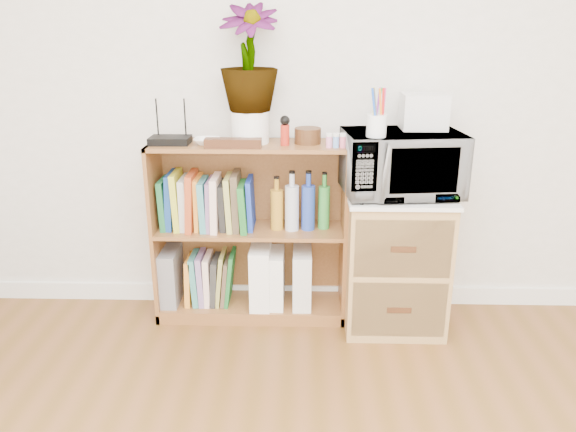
{
  "coord_description": "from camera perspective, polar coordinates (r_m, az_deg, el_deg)",
  "views": [
    {
      "loc": [
        -0.08,
        -0.66,
        1.52
      ],
      "look_at": [
        -0.15,
        1.95,
        0.62
      ],
      "focal_mm": 35.0,
      "sensor_mm": 36.0,
      "label": 1
    }
  ],
  "objects": [
    {
      "name": "white_bowl",
      "position": [
        2.82,
        -8.23,
        7.53
      ],
      "size": [
        0.13,
        0.13,
        0.03
      ],
      "primitive_type": "imported",
      "color": "white",
      "rests_on": "bookshelf"
    },
    {
      "name": "magazine_holder_mid",
      "position": [
        3.04,
        -1.32,
        -6.27
      ],
      "size": [
        0.09,
        0.24,
        0.3
      ],
      "primitive_type": "cube",
      "color": "white",
      "rests_on": "bookshelf"
    },
    {
      "name": "paint_jars",
      "position": [
        2.73,
        4.89,
        7.45
      ],
      "size": [
        0.1,
        0.04,
        0.05
      ],
      "primitive_type": "cube",
      "color": "pink",
      "rests_on": "bookshelf"
    },
    {
      "name": "trinket_box",
      "position": [
        2.73,
        -5.6,
        7.39
      ],
      "size": [
        0.27,
        0.07,
        0.04
      ],
      "primitive_type": "cube",
      "color": "#3C1D10",
      "rests_on": "bookshelf"
    },
    {
      "name": "skirting_board",
      "position": [
        3.25,
        2.78,
        -7.87
      ],
      "size": [
        4.0,
        0.02,
        0.1
      ],
      "primitive_type": "cube",
      "color": "white",
      "rests_on": "ground"
    },
    {
      "name": "plant_pot",
      "position": [
        2.83,
        -3.86,
        9.02
      ],
      "size": [
        0.19,
        0.19,
        0.16
      ],
      "primitive_type": "cylinder",
      "color": "white",
      "rests_on": "bookshelf"
    },
    {
      "name": "lower_books",
      "position": [
        3.09,
        -7.95,
        -6.29
      ],
      "size": [
        0.27,
        0.19,
        0.29
      ],
      "color": "orange",
      "rests_on": "bookshelf"
    },
    {
      "name": "wooden_bowl",
      "position": [
        2.82,
        2.02,
        8.16
      ],
      "size": [
        0.13,
        0.13,
        0.08
      ],
      "primitive_type": "cylinder",
      "color": "#3D2010",
      "rests_on": "bookshelf"
    },
    {
      "name": "pen_cup",
      "position": [
        2.61,
        8.98,
        9.06
      ],
      "size": [
        0.09,
        0.09,
        0.1
      ],
      "primitive_type": "cylinder",
      "color": "white",
      "rests_on": "microwave"
    },
    {
      "name": "router",
      "position": [
        2.87,
        -11.88,
        7.55
      ],
      "size": [
        0.2,
        0.13,
        0.04
      ],
      "primitive_type": "cube",
      "color": "black",
      "rests_on": "bookshelf"
    },
    {
      "name": "microwave",
      "position": [
        2.79,
        11.42,
        5.26
      ],
      "size": [
        0.59,
        0.44,
        0.31
      ],
      "primitive_type": "imported",
      "rotation": [
        0.0,
        0.0,
        0.11
      ],
      "color": "white",
      "rests_on": "wicker_unit"
    },
    {
      "name": "kokeshi_doll",
      "position": [
        2.77,
        -0.32,
        8.21
      ],
      "size": [
        0.04,
        0.04,
        0.1
      ],
      "primitive_type": "cylinder",
      "color": "#AD2315",
      "rests_on": "bookshelf"
    },
    {
      "name": "file_box",
      "position": [
        3.13,
        -11.77,
        -5.94
      ],
      "size": [
        0.09,
        0.24,
        0.3
      ],
      "primitive_type": "cube",
      "color": "slate",
      "rests_on": "bookshelf"
    },
    {
      "name": "magazine_holder_right",
      "position": [
        3.04,
        1.45,
        -6.22
      ],
      "size": [
        0.1,
        0.25,
        0.31
      ],
      "primitive_type": "cube",
      "color": "silver",
      "rests_on": "bookshelf"
    },
    {
      "name": "small_appliance",
      "position": [
        2.85,
        13.61,
        10.29
      ],
      "size": [
        0.21,
        0.18,
        0.17
      ],
      "primitive_type": "cube",
      "color": "silver",
      "rests_on": "microwave"
    },
    {
      "name": "cookbooks",
      "position": [
        2.94,
        -8.28,
        1.36
      ],
      "size": [
        0.48,
        0.2,
        0.3
      ],
      "color": "#1A6434",
      "rests_on": "bookshelf"
    },
    {
      "name": "potted_plant",
      "position": [
        2.79,
        -4.01,
        15.74
      ],
      "size": [
        0.28,
        0.28,
        0.5
      ],
      "primitive_type": "imported",
      "color": "#2D7233",
      "rests_on": "plant_pot"
    },
    {
      "name": "bookshelf",
      "position": [
        2.96,
        -3.83,
        -1.67
      ],
      "size": [
        1.0,
        0.3,
        0.95
      ],
      "primitive_type": "cube",
      "color": "brown",
      "rests_on": "ground"
    },
    {
      "name": "magazine_holder_left",
      "position": [
        3.04,
        -2.78,
        -5.95
      ],
      "size": [
        0.11,
        0.27,
        0.33
      ],
      "primitive_type": "cube",
      "color": "white",
      "rests_on": "bookshelf"
    },
    {
      "name": "wicker_unit",
      "position": [
        2.96,
        10.73,
        -4.56
      ],
      "size": [
        0.5,
        0.45,
        0.7
      ],
      "primitive_type": "cube",
      "color": "#9E7542",
      "rests_on": "ground"
    },
    {
      "name": "liquor_bottles",
      "position": [
        2.89,
        1.18,
        1.46
      ],
      "size": [
        0.31,
        0.07,
        0.3
      ],
      "color": "#B68122",
      "rests_on": "bookshelf"
    }
  ]
}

